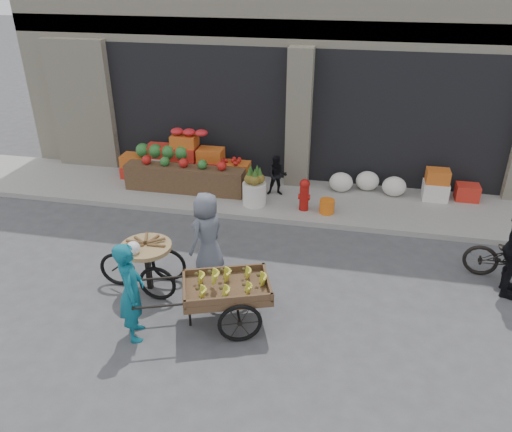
% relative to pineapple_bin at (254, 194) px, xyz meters
% --- Properties ---
extents(ground, '(80.00, 80.00, 0.00)m').
position_rel_pineapple_bin_xyz_m(ground, '(0.75, -3.60, -0.37)').
color(ground, '#424244').
rests_on(ground, ground).
extents(sidewalk, '(18.00, 2.20, 0.12)m').
position_rel_pineapple_bin_xyz_m(sidewalk, '(0.75, 0.50, -0.31)').
color(sidewalk, gray).
rests_on(sidewalk, ground).
extents(building, '(14.00, 6.45, 7.00)m').
position_rel_pineapple_bin_xyz_m(building, '(0.75, 4.43, 3.00)').
color(building, beige).
rests_on(building, ground).
extents(fruit_display, '(3.10, 1.12, 1.24)m').
position_rel_pineapple_bin_xyz_m(fruit_display, '(-1.73, 0.78, 0.30)').
color(fruit_display, red).
rests_on(fruit_display, sidewalk).
extents(pineapple_bin, '(0.52, 0.52, 0.50)m').
position_rel_pineapple_bin_xyz_m(pineapple_bin, '(0.00, 0.00, 0.00)').
color(pineapple_bin, silver).
rests_on(pineapple_bin, sidewalk).
extents(fire_hydrant, '(0.22, 0.22, 0.71)m').
position_rel_pineapple_bin_xyz_m(fire_hydrant, '(1.10, -0.05, 0.13)').
color(fire_hydrant, '#A5140F').
rests_on(fire_hydrant, sidewalk).
extents(orange_bucket, '(0.32, 0.32, 0.30)m').
position_rel_pineapple_bin_xyz_m(orange_bucket, '(1.60, -0.10, -0.10)').
color(orange_bucket, orange).
rests_on(orange_bucket, sidewalk).
extents(right_bay_goods, '(3.35, 0.60, 0.70)m').
position_rel_pineapple_bin_xyz_m(right_bay_goods, '(3.36, 1.10, 0.04)').
color(right_bay_goods, silver).
rests_on(right_bay_goods, sidewalk).
extents(seated_person, '(0.51, 0.43, 0.93)m').
position_rel_pineapple_bin_xyz_m(seated_person, '(0.40, 0.60, 0.21)').
color(seated_person, black).
rests_on(seated_person, sidewalk).
extents(banana_cart, '(2.35, 1.54, 0.91)m').
position_rel_pineapple_bin_xyz_m(banana_cart, '(0.36, -3.90, 0.29)').
color(banana_cart, brown).
rests_on(banana_cart, ground).
extents(vendor_woman, '(0.56, 0.67, 1.56)m').
position_rel_pineapple_bin_xyz_m(vendor_woman, '(-0.84, -4.44, 0.41)').
color(vendor_woman, '#0F6074').
rests_on(vendor_woman, ground).
extents(tricycle_cart, '(1.43, 0.87, 0.95)m').
position_rel_pineapple_bin_xyz_m(tricycle_cart, '(-1.11, -3.29, 0.20)').
color(tricycle_cart, '#9E7F51').
rests_on(tricycle_cart, ground).
extents(vendor_grey, '(0.73, 0.87, 1.52)m').
position_rel_pineapple_bin_xyz_m(vendor_grey, '(-0.28, -2.61, 0.39)').
color(vendor_grey, slate).
rests_on(vendor_grey, ground).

